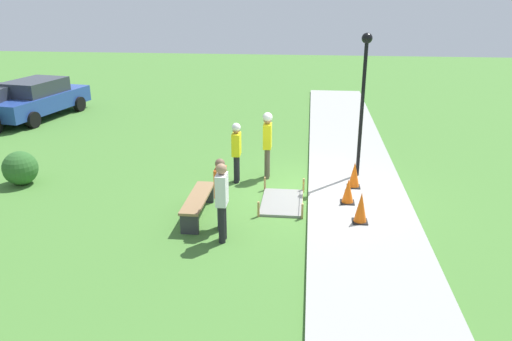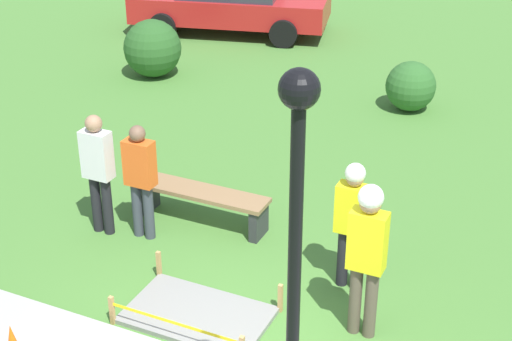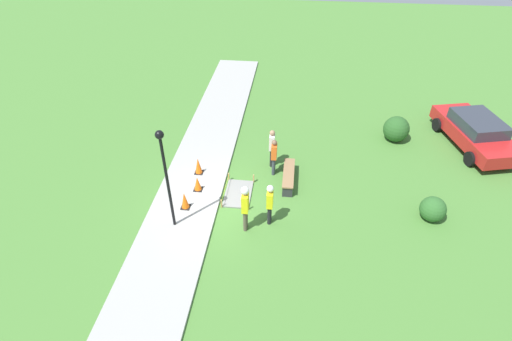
% 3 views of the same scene
% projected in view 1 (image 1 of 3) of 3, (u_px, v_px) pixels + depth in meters
% --- Properties ---
extents(ground_plane, '(60.00, 60.00, 0.00)m').
position_uv_depth(ground_plane, '(308.00, 194.00, 13.08)').
color(ground_plane, '#477A33').
extents(sidewalk, '(28.00, 2.52, 0.10)m').
position_uv_depth(sidewalk, '(357.00, 194.00, 12.94)').
color(sidewalk, '#9E9E99').
rests_on(sidewalk, ground_plane).
extents(wet_concrete_patch, '(1.70, 1.07, 0.37)m').
position_uv_depth(wet_concrete_patch, '(282.00, 202.00, 12.46)').
color(wet_concrete_patch, gray).
rests_on(wet_concrete_patch, ground_plane).
extents(traffic_cone_near_patch, '(0.34, 0.34, 0.72)m').
position_uv_depth(traffic_cone_near_patch, '(361.00, 208.00, 11.13)').
color(traffic_cone_near_patch, black).
rests_on(traffic_cone_near_patch, sidewalk).
extents(traffic_cone_far_patch, '(0.34, 0.34, 0.61)m').
position_uv_depth(traffic_cone_far_patch, '(348.00, 191.00, 12.17)').
color(traffic_cone_far_patch, black).
rests_on(traffic_cone_far_patch, sidewalk).
extents(traffic_cone_sidewalk_edge, '(0.34, 0.34, 0.70)m').
position_uv_depth(traffic_cone_sidewalk_edge, '(354.00, 175.00, 13.14)').
color(traffic_cone_sidewalk_edge, black).
rests_on(traffic_cone_sidewalk_edge, sidewalk).
extents(park_bench, '(1.94, 0.44, 0.51)m').
position_uv_depth(park_bench, '(198.00, 202.00, 11.63)').
color(park_bench, '#2D2D33').
rests_on(park_bench, ground_plane).
extents(worker_supervisor, '(0.40, 0.27, 1.89)m').
position_uv_depth(worker_supervisor, '(267.00, 139.00, 13.82)').
color(worker_supervisor, brown).
rests_on(worker_supervisor, ground_plane).
extents(worker_assistant, '(0.40, 0.24, 1.68)m').
position_uv_depth(worker_assistant, '(236.00, 148.00, 13.56)').
color(worker_assistant, black).
rests_on(worker_assistant, ground_plane).
extents(bystander_in_orange_shirt, '(0.40, 0.22, 1.64)m').
position_uv_depth(bystander_in_orange_shirt, '(221.00, 190.00, 10.86)').
color(bystander_in_orange_shirt, '#383D47').
rests_on(bystander_in_orange_shirt, ground_plane).
extents(bystander_in_gray_shirt, '(0.40, 0.23, 1.73)m').
position_uv_depth(bystander_in_gray_shirt, '(222.00, 198.00, 10.29)').
color(bystander_in_gray_shirt, black).
rests_on(bystander_in_gray_shirt, ground_plane).
extents(lamppost_near, '(0.28, 0.28, 3.90)m').
position_uv_depth(lamppost_near, '(364.00, 85.00, 13.22)').
color(lamppost_near, black).
rests_on(lamppost_near, sidewalk).
extents(parked_car_blue, '(5.05, 2.74, 1.57)m').
position_uv_depth(parked_car_blue, '(37.00, 98.00, 20.65)').
color(parked_car_blue, '#28479E').
rests_on(parked_car_blue, ground_plane).
extents(shrub_rounded_mid, '(0.93, 0.93, 0.93)m').
position_uv_depth(shrub_rounded_mid, '(20.00, 168.00, 13.56)').
color(shrub_rounded_mid, '#2D6028').
rests_on(shrub_rounded_mid, ground_plane).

